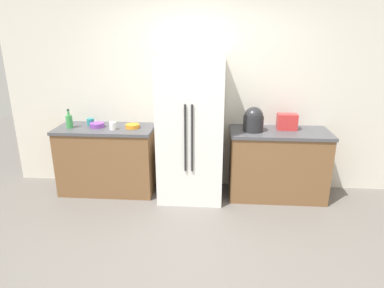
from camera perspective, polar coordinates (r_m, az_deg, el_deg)
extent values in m
plane|color=slate|center=(3.44, 0.40, -18.79)|extent=(10.83, 10.83, 0.00)
cube|color=silver|center=(4.53, 2.01, 11.58)|extent=(5.42, 0.10, 3.09)
cube|color=brown|center=(4.69, -14.11, -2.77)|extent=(1.25, 0.57, 0.86)
cube|color=#4C4C51|center=(4.56, -14.55, 2.51)|extent=(1.28, 0.60, 0.04)
cube|color=brown|center=(4.53, 14.27, -3.55)|extent=(1.22, 0.57, 0.86)
cube|color=#4C4C51|center=(4.39, 14.73, 1.91)|extent=(1.25, 0.60, 0.04)
cube|color=white|center=(4.26, -0.17, 2.36)|extent=(0.81, 0.68, 1.81)
cylinder|color=#262628|center=(3.92, -1.17, 0.93)|extent=(0.02, 0.02, 0.81)
cylinder|color=#262628|center=(3.91, 0.00, 0.91)|extent=(0.02, 0.02, 0.81)
cube|color=red|center=(4.45, 15.84, 3.66)|extent=(0.25, 0.15, 0.20)
cylinder|color=#262628|center=(4.28, 10.37, 3.42)|extent=(0.25, 0.25, 0.19)
sphere|color=#262628|center=(4.26, 10.44, 4.67)|extent=(0.23, 0.23, 0.23)
cylinder|color=green|center=(4.64, -20.11, 3.58)|extent=(0.08, 0.08, 0.17)
cylinder|color=green|center=(4.61, -20.27, 4.98)|extent=(0.03, 0.03, 0.07)
cylinder|color=#333338|center=(4.60, -20.33, 5.48)|extent=(0.03, 0.03, 0.02)
cylinder|color=teal|center=(4.71, -16.85, 3.64)|extent=(0.09, 0.09, 0.09)
cylinder|color=white|center=(4.41, -13.32, 3.02)|extent=(0.09, 0.09, 0.10)
cylinder|color=orange|center=(4.44, -10.06, 3.01)|extent=(0.18, 0.18, 0.05)
cylinder|color=purple|center=(4.58, -15.82, 3.12)|extent=(0.19, 0.19, 0.06)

